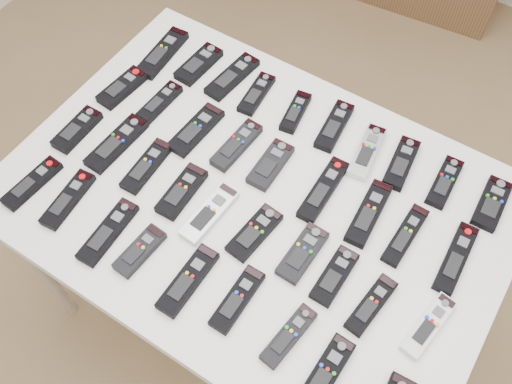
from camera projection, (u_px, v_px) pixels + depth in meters
The scene contains 39 objects.
ground at pixel (271, 285), 2.16m from camera, with size 4.00×4.00×0.00m, color olive.
table at pixel (256, 208), 1.50m from camera, with size 1.25×0.88×0.78m.
remote_0 at pixel (163, 53), 1.70m from camera, with size 0.06×0.20×0.02m, color black.
remote_1 at pixel (199, 64), 1.68m from camera, with size 0.06×0.16×0.02m, color black.
remote_2 at pixel (232, 77), 1.65m from camera, with size 0.06×0.19×0.02m, color black.
remote_3 at pixel (256, 94), 1.62m from camera, with size 0.05×0.15×0.02m, color black.
remote_4 at pixel (296, 112), 1.58m from camera, with size 0.04×0.14×0.02m, color black.
remote_5 at pixel (334, 126), 1.55m from camera, with size 0.05×0.17×0.02m, color black.
remote_6 at pixel (367, 152), 1.51m from camera, with size 0.05×0.17×0.02m, color #B7B7BC.
remote_7 at pixel (401, 163), 1.49m from camera, with size 0.05×0.16×0.02m, color black.
remote_8 at pixel (445, 182), 1.46m from camera, with size 0.05×0.16×0.02m, color black.
remote_9 at pixel (492, 204), 1.43m from camera, with size 0.06×0.15×0.02m, color black.
remote_10 at pixel (122, 88), 1.63m from camera, with size 0.06×0.16×0.02m, color black.
remote_11 at pixel (160, 102), 1.60m from camera, with size 0.05×0.15×0.02m, color black.
remote_12 at pixel (196, 130), 1.55m from camera, with size 0.06×0.18×0.02m, color black.
remote_13 at pixel (237, 145), 1.52m from camera, with size 0.05×0.17×0.02m, color black.
remote_14 at pixel (270, 165), 1.49m from camera, with size 0.06×0.15×0.02m, color black.
remote_15 at pixel (323, 190), 1.44m from camera, with size 0.05×0.20×0.02m, color black.
remote_16 at pixel (369, 213), 1.41m from camera, with size 0.05×0.19×0.02m, color black.
remote_17 at pixel (405, 235), 1.38m from camera, with size 0.04×0.18×0.02m, color black.
remote_18 at pixel (456, 258), 1.35m from camera, with size 0.05×0.20×0.02m, color black.
remote_19 at pixel (77, 129), 1.55m from camera, with size 0.05×0.15×0.02m, color black.
remote_20 at pixel (117, 143), 1.52m from camera, with size 0.06×0.20×0.02m, color black.
remote_21 at pixel (147, 166), 1.49m from camera, with size 0.05×0.17×0.02m, color black.
remote_22 at pixel (182, 191), 1.44m from camera, with size 0.06×0.16×0.02m, color black.
remote_23 at pixel (210, 213), 1.41m from camera, with size 0.05×0.18×0.02m, color #B7B7BC.
remote_24 at pixel (254, 233), 1.38m from camera, with size 0.06×0.16×0.02m, color black.
remote_25 at pixel (302, 253), 1.35m from camera, with size 0.06×0.16×0.02m, color black.
remote_26 at pixel (335, 276), 1.32m from camera, with size 0.05×0.15×0.02m, color black.
remote_27 at pixel (371, 305), 1.28m from camera, with size 0.04×0.16×0.02m, color black.
remote_28 at pixel (428, 326), 1.26m from camera, with size 0.04×0.17×0.02m, color silver.
remote_29 at pixel (32, 183), 1.46m from camera, with size 0.05×0.17×0.02m, color black.
remote_30 at pixel (68, 199), 1.43m from camera, with size 0.05×0.17×0.02m, color black.
remote_31 at pixel (108, 232), 1.38m from camera, with size 0.05×0.19×0.02m, color black.
remote_32 at pixel (140, 251), 1.35m from camera, with size 0.05×0.14×0.02m, color black.
remote_33 at pixel (188, 280), 1.31m from camera, with size 0.05×0.18×0.02m, color black.
remote_34 at pixel (237, 299), 1.29m from camera, with size 0.05×0.17×0.02m, color black.
remote_35 at pixel (289, 336), 1.25m from camera, with size 0.04×0.16×0.02m, color black.
remote_36 at pixel (325, 375), 1.20m from camera, with size 0.05×0.18×0.02m, color black.
Camera 1 is at (0.41, -0.74, 2.02)m, focal length 40.00 mm.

